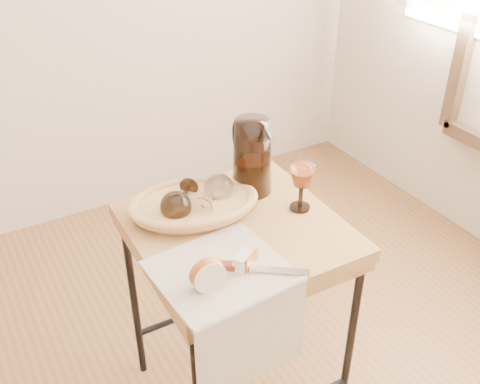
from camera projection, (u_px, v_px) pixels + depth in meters
side_table at (237, 318)px, 1.73m from camera, size 0.57×0.57×0.71m
tea_towel at (220, 270)px, 1.38m from camera, size 0.33×0.30×0.01m
bread_basket at (194, 207)px, 1.58m from camera, size 0.37×0.30×0.05m
goblet_lying_a at (182, 198)px, 1.56m from camera, size 0.16×0.16×0.09m
goblet_lying_b at (212, 196)px, 1.56m from camera, size 0.17×0.16×0.09m
pitcher at (252, 156)px, 1.63m from camera, size 0.20×0.26×0.27m
wine_goblet at (301, 186)px, 1.57m from camera, size 0.09×0.09×0.15m
apple_half at (206, 273)px, 1.30m from camera, size 0.09×0.05×0.08m
apple_wedge at (243, 260)px, 1.37m from camera, size 0.06×0.05×0.04m
table_knife at (257, 267)px, 1.37m from camera, size 0.20×0.16×0.02m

